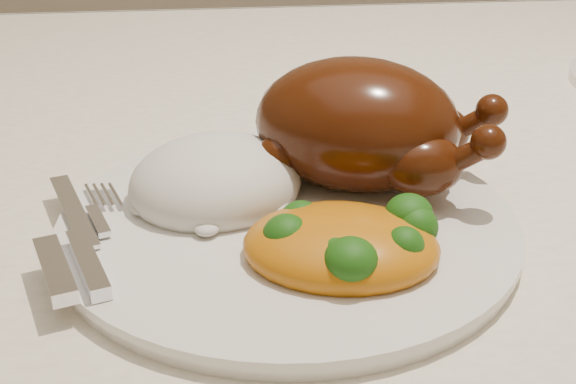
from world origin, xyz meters
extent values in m
cube|color=brown|center=(0.00, 0.00, 0.74)|extent=(1.60, 0.90, 0.04)
cube|color=white|center=(0.00, 0.00, 0.76)|extent=(1.72, 1.02, 0.01)
cube|color=white|center=(0.00, 0.51, 0.68)|extent=(1.72, 0.01, 0.18)
cylinder|color=white|center=(-0.14, -0.14, 0.77)|extent=(0.37, 0.37, 0.01)
ellipsoid|color=#3F1506|center=(-0.09, -0.09, 0.83)|extent=(0.18, 0.16, 0.09)
ellipsoid|color=#3F1506|center=(-0.10, -0.09, 0.85)|extent=(0.08, 0.07, 0.04)
ellipsoid|color=#3F1506|center=(-0.05, -0.13, 0.81)|extent=(0.06, 0.04, 0.04)
sphere|color=#3F1506|center=(-0.01, -0.15, 0.84)|extent=(0.02, 0.02, 0.02)
ellipsoid|color=#3F1506|center=(-0.03, -0.08, 0.81)|extent=(0.06, 0.04, 0.04)
sphere|color=#3F1506|center=(0.01, -0.09, 0.84)|extent=(0.02, 0.02, 0.02)
sphere|color=#3F1506|center=(-0.14, -0.10, 0.81)|extent=(0.03, 0.03, 0.03)
sphere|color=#3F1506|center=(-0.12, -0.04, 0.81)|extent=(0.03, 0.03, 0.03)
ellipsoid|color=white|center=(-0.19, -0.10, 0.79)|extent=(0.16, 0.15, 0.06)
ellipsoid|color=#CA700C|center=(-0.12, -0.19, 0.79)|extent=(0.14, 0.12, 0.04)
ellipsoid|color=#CA700C|center=(-0.08, -0.19, 0.79)|extent=(0.06, 0.05, 0.03)
ellipsoid|color=#0E3F0A|center=(-0.07, -0.18, 0.80)|extent=(0.03, 0.03, 0.02)
ellipsoid|color=#0E3F0A|center=(-0.14, -0.17, 0.79)|extent=(0.03, 0.03, 0.03)
ellipsoid|color=#0E3F0A|center=(-0.07, -0.19, 0.80)|extent=(0.03, 0.03, 0.03)
ellipsoid|color=#0E3F0A|center=(-0.07, -0.19, 0.79)|extent=(0.02, 0.02, 0.02)
ellipsoid|color=#0E3F0A|center=(-0.12, -0.22, 0.80)|extent=(0.02, 0.02, 0.02)
ellipsoid|color=#0E3F0A|center=(-0.11, -0.20, 0.80)|extent=(0.03, 0.03, 0.02)
ellipsoid|color=#0E3F0A|center=(-0.12, -0.23, 0.80)|extent=(0.03, 0.03, 0.03)
ellipsoid|color=#0E3F0A|center=(-0.08, -0.21, 0.80)|extent=(0.02, 0.02, 0.02)
ellipsoid|color=#0E3F0A|center=(-0.13, -0.18, 0.80)|extent=(0.02, 0.02, 0.02)
ellipsoid|color=#0E3F0A|center=(-0.15, -0.19, 0.80)|extent=(0.03, 0.03, 0.03)
cube|color=silver|center=(-0.29, -0.12, 0.79)|extent=(0.05, 0.11, 0.00)
cube|color=silver|center=(-0.29, -0.20, 0.79)|extent=(0.04, 0.07, 0.01)
cube|color=silver|center=(-0.27, -0.19, 0.79)|extent=(0.03, 0.07, 0.01)
cube|color=silver|center=(-0.27, -0.12, 0.79)|extent=(0.04, 0.08, 0.00)
camera|label=1|loc=(-0.19, -0.61, 1.04)|focal=50.00mm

